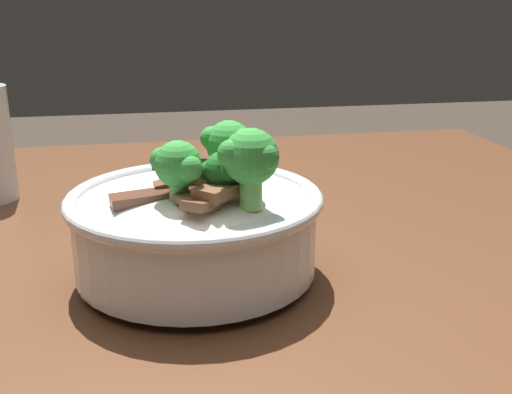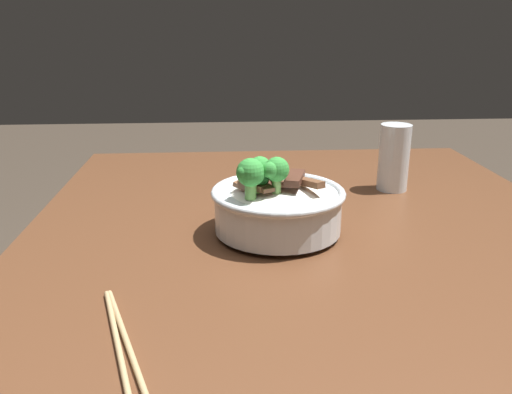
% 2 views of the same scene
% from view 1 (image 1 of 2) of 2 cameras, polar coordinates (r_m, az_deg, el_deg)
% --- Properties ---
extents(dining_table, '(1.14, 0.99, 0.75)m').
position_cam_1_polar(dining_table, '(0.65, -7.08, -11.98)').
color(dining_table, '#56331E').
rests_on(dining_table, ground).
extents(rice_bowl, '(0.22, 0.22, 0.14)m').
position_cam_1_polar(rice_bowl, '(0.54, -5.45, -2.03)').
color(rice_bowl, silver).
rests_on(rice_bowl, dining_table).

